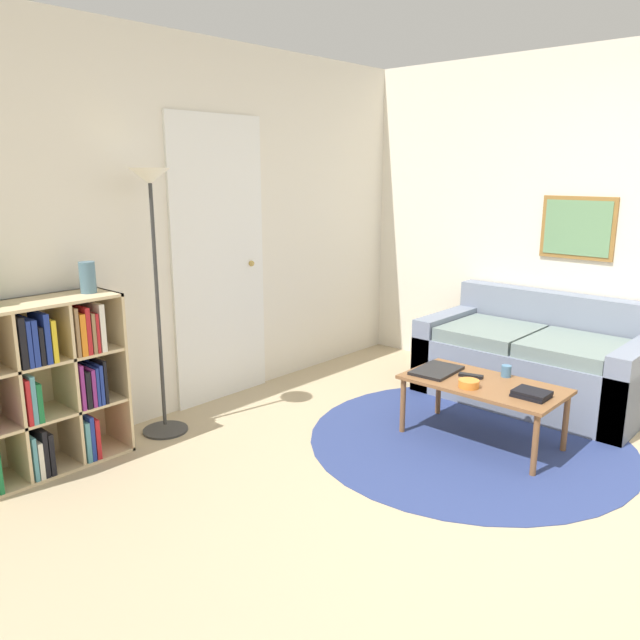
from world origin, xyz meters
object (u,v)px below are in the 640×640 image
Objects in this scene: floor_lamp at (153,233)px; couch at (536,362)px; bowl at (469,384)px; cup at (506,371)px; laptop at (436,370)px; coffee_table at (483,388)px; bookshelf at (33,388)px; vase_on_shelf at (88,277)px.

floor_lamp reaches higher than couch.
cup is (0.35, -0.08, 0.01)m from bowl.
cup is (-0.80, -0.14, 0.16)m from couch.
floor_lamp is 4.72× the size of laptop.
cup is (0.20, -0.05, 0.08)m from coffee_table.
bookshelf is 13.25× the size of cup.
floor_lamp is at bearing 134.12° from laptop.
bowl is at bearing 167.63° from cup.
bowl is at bearing -40.55° from bookshelf.
couch reaches higher than cup.
bowl is 2.39m from vase_on_shelf.
floor_lamp is 2.29m from coffee_table.
coffee_table is at bearing -175.26° from couch.
coffee_table is at bearing -38.92° from bookshelf.
floor_lamp is 9.28× the size of vase_on_shelf.
floor_lamp reaches higher than bowl.
bookshelf reaches higher than couch.
couch is at bearing 4.74° from coffee_table.
laptop is at bearing -33.17° from bookshelf.
bookshelf is at bearing 139.45° from bowl.
vase_on_shelf is at bearing 172.45° from floor_lamp.
vase_on_shelf reaches higher than cup.
couch is 4.39× the size of laptop.
bookshelf is 1.01× the size of coffee_table.
cup reaches higher than bowl.
bowl is 1.69× the size of cup.
floor_lamp is 2.42m from cup.
couch is at bearing -13.85° from laptop.
couch is at bearing -30.75° from vase_on_shelf.
coffee_table is at bearing -9.18° from bowl.
cup reaches higher than laptop.
couch is at bearing 9.64° from cup.
couch is at bearing 2.98° from bowl.
couch is (3.10, -1.61, -0.23)m from bookshelf.
floor_lamp is 1.74× the size of coffee_table.
floor_lamp is 1.07× the size of couch.
vase_on_shelf is at bearing 133.10° from bowl.
cup is at bearing -37.22° from bookshelf.
vase_on_shelf is (-1.71, 1.70, 0.73)m from coffee_table.
coffee_table is 0.34m from laptop.
bowl is 0.36m from cup.
cup is (2.30, -1.74, -0.07)m from bookshelf.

